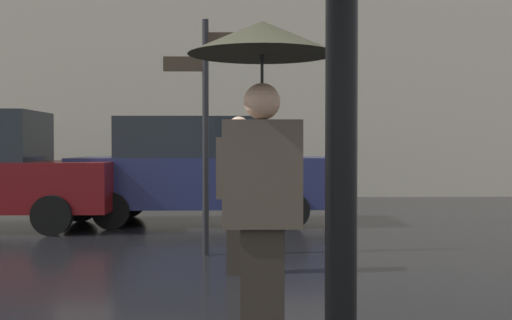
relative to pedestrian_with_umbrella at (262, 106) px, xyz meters
name	(u,v)px	position (x,y,z in m)	size (l,w,h in m)	color
pedestrian_with_umbrella	(262,106)	(0.00, 0.00, 0.00)	(0.95, 0.95, 2.16)	#2A241E
pedestrian_with_bag	(240,185)	(-0.13, 2.70, -0.67)	(0.52, 0.24, 1.68)	#2A241E
parked_car_right	(201,170)	(-0.83, 7.18, -0.68)	(4.53, 1.94, 1.85)	#1E234C
street_signpost	(206,113)	(-0.56, 3.84, 0.16)	(1.08, 0.08, 2.93)	black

